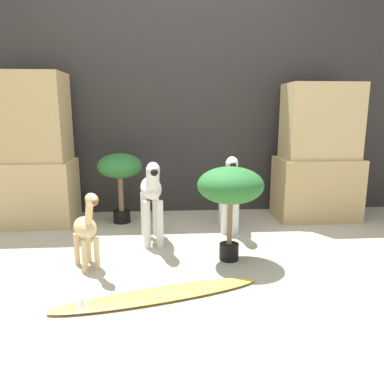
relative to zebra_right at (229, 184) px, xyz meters
name	(u,v)px	position (x,y,z in m)	size (l,w,h in m)	color
ground_plane	(184,270)	(-0.42, -0.80, -0.39)	(14.00, 14.00, 0.00)	#B2A88E
wall_back	(176,99)	(-0.42, 0.68, 0.71)	(6.40, 0.08, 2.20)	#2D2B28
rock_pillar_left	(29,154)	(-1.71, 0.30, 0.23)	(0.73, 0.45, 1.31)	tan
rock_pillar_right	(318,157)	(0.87, 0.30, 0.18)	(0.73, 0.45, 1.23)	tan
zebra_right	(229,184)	(0.00, 0.00, 0.00)	(0.19, 0.54, 0.65)	silver
zebra_left	(151,193)	(-0.64, -0.28, 0.00)	(0.21, 0.54, 0.65)	silver
giraffe_figurine	(86,227)	(-1.03, -0.72, -0.12)	(0.25, 0.33, 0.52)	#E0C184
potted_palm_front	(230,188)	(-0.11, -0.65, 0.10)	(0.44, 0.44, 0.64)	black
potted_palm_back	(120,170)	(-0.93, 0.28, 0.09)	(0.39, 0.39, 0.62)	black
surfboard	(158,295)	(-0.58, -1.15, -0.38)	(1.17, 0.48, 0.07)	gold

